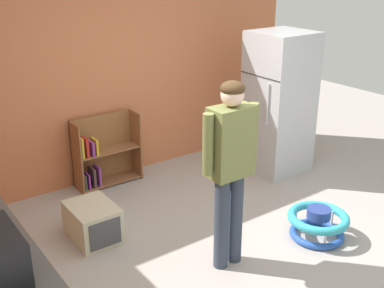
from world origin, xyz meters
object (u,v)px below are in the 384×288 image
at_px(bookshelf, 103,155).
at_px(standing_person, 230,160).
at_px(baby_walker, 318,223).
at_px(pet_carrier, 93,222).
at_px(refrigerator, 279,103).

relative_size(bookshelf, standing_person, 0.50).
distance_m(standing_person, baby_walker, 1.34).
relative_size(baby_walker, pet_carrier, 1.09).
bearing_deg(baby_walker, refrigerator, 59.29).
distance_m(refrigerator, bookshelf, 2.28).
xyz_separation_m(refrigerator, pet_carrier, (-2.67, -0.17, -0.71)).
relative_size(refrigerator, baby_walker, 2.95).
height_order(refrigerator, pet_carrier, refrigerator).
height_order(bookshelf, baby_walker, bookshelf).
distance_m(standing_person, pet_carrier, 1.60).
bearing_deg(bookshelf, standing_person, -85.61).
height_order(refrigerator, baby_walker, refrigerator).
xyz_separation_m(baby_walker, pet_carrier, (-1.81, 1.28, 0.02)).
xyz_separation_m(standing_person, pet_carrier, (-0.81, 1.09, -0.84)).
height_order(refrigerator, bookshelf, refrigerator).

